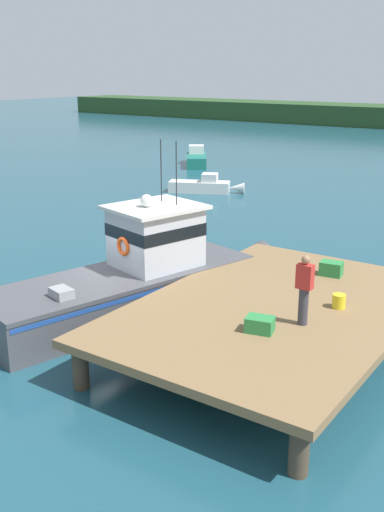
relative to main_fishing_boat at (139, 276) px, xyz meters
name	(u,v)px	position (x,y,z in m)	size (l,w,h in m)	color
ground_plane	(127,308)	(-0.35, -0.16, -1.01)	(200.00, 200.00, 0.00)	#1E4C5B
dock	(275,310)	(4.45, -0.16, 0.07)	(6.00, 9.00, 1.20)	#4C3D2D
main_fishing_boat	(139,276)	(0.00, 0.00, 0.00)	(4.50, 9.94, 4.80)	#4C4C51
crate_stack_mid_dock	(260,324)	(4.89, -1.76, 0.36)	(0.60, 0.44, 0.34)	#2D8442
crate_stack_near_edge	(331,269)	(4.71, 2.71, 0.39)	(0.60, 0.44, 0.39)	#2D8442
bait_bucket	(339,301)	(5.79, 0.55, 0.36)	(0.32, 0.32, 0.34)	yellow
deckhand_by_the_boat	(304,288)	(5.49, -0.85, 1.05)	(0.36, 0.22, 1.63)	#383842
moored_boat_far_right	(205,186)	(-8.03, 15.50, -0.64)	(4.19, 2.59, 1.08)	silver
moored_boat_far_left	(196,158)	(-14.22, 23.73, -0.54)	(3.89, 4.97, 1.35)	#196B5B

